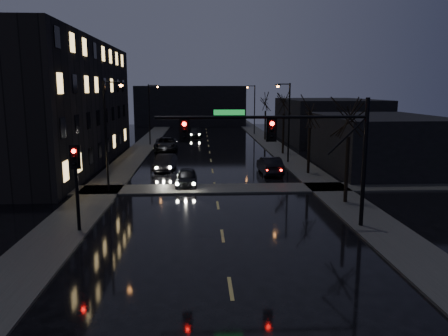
{
  "coord_description": "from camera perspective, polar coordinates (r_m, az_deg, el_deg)",
  "views": [
    {
      "loc": [
        -1.09,
        -13.39,
        7.44
      ],
      "look_at": [
        0.18,
        9.89,
        3.2
      ],
      "focal_mm": 35.0,
      "sensor_mm": 36.0,
      "label": 1
    }
  ],
  "objects": [
    {
      "name": "oncoming_car_b",
      "position": [
        40.7,
        -7.69,
        0.72
      ],
      "size": [
        2.08,
        4.56,
        1.45
      ],
      "primitive_type": "imported",
      "rotation": [
        0.0,
        0.0,
        -0.13
      ],
      "color": "black",
      "rests_on": "ground"
    },
    {
      "name": "tree_mid_b",
      "position": [
        50.3,
        7.86,
        9.26
      ],
      "size": [
        3.74,
        3.74,
        8.59
      ],
      "color": "black",
      "rests_on": "ground"
    },
    {
      "name": "sidewalk_left",
      "position": [
        49.5,
        -11.7,
        1.52
      ],
      "size": [
        3.0,
        140.0,
        0.12
      ],
      "primitive_type": "cube",
      "color": "#2D2D2B",
      "rests_on": "ground"
    },
    {
      "name": "sidewalk_cross",
      "position": [
        32.75,
        -1.14,
        -2.72
      ],
      "size": [
        40.0,
        3.0,
        0.12
      ],
      "primitive_type": "cube",
      "color": "#2D2D2B",
      "rests_on": "ground"
    },
    {
      "name": "far_block",
      "position": [
        91.47,
        -4.36,
        8.12
      ],
      "size": [
        22.0,
        10.0,
        8.0
      ],
      "primitive_type": "cube",
      "color": "black",
      "rests_on": "ground"
    },
    {
      "name": "commercial_right_near",
      "position": [
        43.02,
        19.61,
        3.12
      ],
      "size": [
        10.0,
        14.0,
        5.0
      ],
      "primitive_type": "cube",
      "color": "black",
      "rests_on": "ground"
    },
    {
      "name": "oncoming_car_d",
      "position": [
        68.4,
        -3.77,
        4.63
      ],
      "size": [
        2.29,
        4.98,
        1.41
      ],
      "primitive_type": "imported",
      "rotation": [
        0.0,
        0.0,
        0.07
      ],
      "color": "black",
      "rests_on": "ground"
    },
    {
      "name": "oncoming_car_c",
      "position": [
        53.66,
        -7.6,
        3.13
      ],
      "size": [
        2.91,
        5.97,
        1.63
      ],
      "primitive_type": "imported",
      "rotation": [
        0.0,
        0.0,
        0.03
      ],
      "color": "black",
      "rests_on": "ground"
    },
    {
      "name": "ground",
      "position": [
        15.35,
        1.41,
        -18.67
      ],
      "size": [
        160.0,
        160.0,
        0.0
      ],
      "primitive_type": "plane",
      "color": "black",
      "rests_on": "ground"
    },
    {
      "name": "apartment_block",
      "position": [
        46.07,
        -22.88,
        7.72
      ],
      "size": [
        12.0,
        30.0,
        12.0
      ],
      "primitive_type": "cube",
      "color": "black",
      "rests_on": "ground"
    },
    {
      "name": "commercial_right_far",
      "position": [
        64.15,
        13.34,
        6.06
      ],
      "size": [
        12.0,
        18.0,
        6.0
      ],
      "primitive_type": "cube",
      "color": "black",
      "rests_on": "ground"
    },
    {
      "name": "tree_mid_a",
      "position": [
        38.61,
        11.21,
        7.72
      ],
      "size": [
        3.3,
        3.3,
        7.58
      ],
      "color": "black",
      "rests_on": "ground"
    },
    {
      "name": "tree_far",
      "position": [
        64.11,
        5.46,
        9.03
      ],
      "size": [
        3.43,
        3.43,
        7.88
      ],
      "color": "black",
      "rests_on": "ground"
    },
    {
      "name": "sidewalk_right",
      "position": [
        49.88,
        8.0,
        1.7
      ],
      "size": [
        3.0,
        140.0,
        0.12
      ],
      "primitive_type": "cube",
      "color": "#2D2D2B",
      "rests_on": "ground"
    },
    {
      "name": "lead_car",
      "position": [
        38.89,
        6.01,
        0.37
      ],
      "size": [
        1.85,
        4.71,
        1.53
      ],
      "primitive_type": "imported",
      "rotation": [
        0.0,
        0.0,
        3.19
      ],
      "color": "black",
      "rests_on": "ground"
    },
    {
      "name": "signal_mast",
      "position": [
        23.07,
        9.28,
        3.77
      ],
      "size": [
        11.11,
        0.41,
        7.0
      ],
      "color": "black",
      "rests_on": "ground"
    },
    {
      "name": "tree_near",
      "position": [
        29.01,
        16.12,
        7.49
      ],
      "size": [
        3.52,
        3.52,
        8.08
      ],
      "color": "black",
      "rests_on": "ground"
    },
    {
      "name": "streetlight_r_far",
      "position": [
        71.96,
        3.84,
        8.16
      ],
      "size": [
        1.53,
        0.28,
        8.0
      ],
      "color": "black",
      "rests_on": "ground"
    },
    {
      "name": "streetlight_l_near",
      "position": [
        32.16,
        -14.82,
        5.21
      ],
      "size": [
        1.53,
        0.28,
        8.0
      ],
      "color": "black",
      "rests_on": "ground"
    },
    {
      "name": "signal_pole_left",
      "position": [
        23.7,
        -18.76,
        -1.02
      ],
      "size": [
        0.35,
        0.41,
        4.53
      ],
      "color": "black",
      "rests_on": "ground"
    },
    {
      "name": "streetlight_l_far",
      "position": [
        58.81,
        -9.54,
        7.57
      ],
      "size": [
        1.53,
        0.28,
        8.0
      ],
      "color": "black",
      "rests_on": "ground"
    },
    {
      "name": "oncoming_car_a",
      "position": [
        33.88,
        -4.94,
        -1.24
      ],
      "size": [
        1.61,
        4.01,
        1.37
      ],
      "primitive_type": "imported",
      "rotation": [
        0.0,
        0.0,
        -0.0
      ],
      "color": "black",
      "rests_on": "ground"
    },
    {
      "name": "streetlight_r_mid",
      "position": [
        44.33,
        8.22,
        6.75
      ],
      "size": [
        1.53,
        0.28,
        8.0
      ],
      "color": "black",
      "rests_on": "ground"
    }
  ]
}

